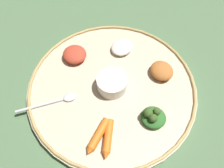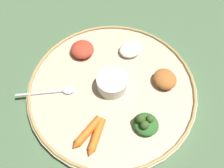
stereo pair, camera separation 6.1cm
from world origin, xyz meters
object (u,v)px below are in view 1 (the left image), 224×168
Objects in this scene: spoon at (56,101)px; carrot_near_spoon at (98,136)px; greens_pile at (153,117)px; carrot_outer at (108,138)px; center_bowl at (112,83)px.

carrot_near_spoon is at bearing 40.21° from spoon.
greens_pile reaches higher than spoon.
carrot_near_spoon is 0.91× the size of carrot_outer.
carrot_outer is (0.14, -0.03, -0.01)m from center_bowl.
spoon is 0.15m from carrot_near_spoon.
center_bowl reaches higher than spoon.
greens_pile is at bearing 100.46° from carrot_near_spoon.
greens_pile is 0.89× the size of carrot_outer.
carrot_outer is at bearing -73.36° from greens_pile.
carrot_near_spoon is (0.13, -0.05, -0.01)m from center_bowl.
carrot_outer is at bearing -12.62° from center_bowl.
greens_pile reaches higher than carrot_near_spoon.
spoon is (0.02, -0.15, -0.02)m from center_bowl.
center_bowl is 0.92× the size of carrot_near_spoon.
carrot_near_spoon reaches higher than spoon.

